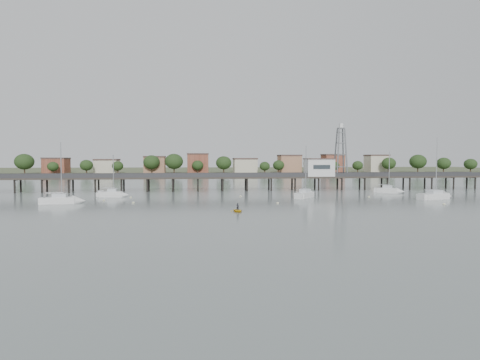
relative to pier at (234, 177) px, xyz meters
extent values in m
plane|color=slate|center=(0.00, -60.00, -3.79)|extent=(500.00, 500.00, 0.00)
cube|color=#2D2823|center=(0.00, 0.00, -0.04)|extent=(150.00, 5.00, 0.50)
cube|color=#333335|center=(0.00, -2.40, 0.76)|extent=(150.00, 0.12, 1.10)
cube|color=#333335|center=(0.00, 2.40, 0.76)|extent=(150.00, 0.12, 1.10)
cylinder|color=black|center=(0.00, -1.90, -1.99)|extent=(0.50, 0.50, 4.40)
cylinder|color=black|center=(0.00, 1.90, -1.99)|extent=(0.50, 0.50, 4.40)
cylinder|color=black|center=(73.00, -1.90, -1.99)|extent=(0.50, 0.50, 4.40)
cylinder|color=black|center=(73.00, 1.90, -1.99)|extent=(0.50, 0.50, 4.40)
cube|color=silver|center=(25.00, 0.00, 2.71)|extent=(8.00, 5.00, 5.00)
cube|color=#4C3833|center=(25.00, 0.00, 5.36)|extent=(8.40, 5.40, 0.30)
cube|color=slate|center=(31.50, 0.00, 14.36)|extent=(1.80, 1.80, 0.30)
cube|color=silver|center=(31.50, 0.00, 15.11)|extent=(0.90, 0.90, 1.20)
cube|color=silver|center=(-30.83, -16.12, -3.32)|extent=(4.73, 1.96, 1.65)
cone|color=silver|center=(-27.91, -16.20, -3.32)|extent=(2.00, 1.88, 1.82)
cube|color=silver|center=(-30.83, -16.12, -2.14)|extent=(2.12, 1.52, 0.75)
cylinder|color=#A5A8AA|center=(-30.51, -16.13, 1.89)|extent=(0.18, 0.18, 8.77)
cylinder|color=#A5A8AA|center=(-31.61, -16.09, -1.59)|extent=(2.73, 0.20, 0.12)
cube|color=silver|center=(-38.57, -29.52, -3.32)|extent=(6.25, 3.13, 1.65)
cone|color=silver|center=(-34.86, -29.00, -3.32)|extent=(2.79, 2.65, 2.33)
cube|color=silver|center=(-38.57, -29.52, -2.14)|extent=(2.89, 2.21, 0.75)
cylinder|color=#A5A8AA|center=(-38.16, -29.46, 3.12)|extent=(0.18, 0.18, 11.23)
cylinder|color=#A5A8AA|center=(-39.56, -29.65, -1.59)|extent=(3.48, 0.60, 0.12)
cube|color=silver|center=(42.85, -29.12, -3.32)|extent=(7.24, 4.54, 1.65)
cone|color=silver|center=(46.88, -27.85, -3.32)|extent=(3.48, 3.36, 2.63)
cube|color=silver|center=(42.85, -29.12, -2.14)|extent=(3.50, 2.91, 0.75)
cylinder|color=#A5A8AA|center=(43.30, -28.98, 3.84)|extent=(0.18, 0.18, 12.68)
cylinder|color=#A5A8AA|center=(41.77, -29.46, -1.59)|extent=(3.80, 1.30, 0.12)
cube|color=silver|center=(40.27, -11.83, -3.32)|extent=(5.45, 4.68, 1.65)
cone|color=silver|center=(42.95, -13.71, -3.32)|extent=(2.95, 2.92, 2.03)
cube|color=silver|center=(40.27, -11.83, -2.14)|extent=(2.84, 2.67, 0.75)
cylinder|color=#A5A8AA|center=(40.57, -12.04, 2.41)|extent=(0.18, 0.18, 9.81)
cylinder|color=#A5A8AA|center=(39.56, -11.32, -1.59)|extent=(2.56, 1.86, 0.12)
cube|color=silver|center=(14.57, -22.62, -3.32)|extent=(5.47, 5.88, 1.65)
cone|color=silver|center=(16.92, -19.85, -3.32)|extent=(3.28, 3.30, 2.26)
cube|color=silver|center=(14.57, -22.62, -2.14)|extent=(3.04, 3.13, 0.75)
cylinder|color=#A5A8AA|center=(14.83, -22.31, 2.94)|extent=(0.18, 0.18, 10.88)
cylinder|color=#A5A8AA|center=(13.95, -23.35, -1.59)|extent=(2.28, 2.66, 0.12)
cube|color=silver|center=(-33.16, -13.88, -3.40)|extent=(4.32, 2.77, 1.11)
cube|color=silver|center=(-34.01, -14.14, -2.74)|extent=(1.67, 1.67, 0.67)
imported|color=yellow|center=(-3.76, -46.11, -3.79)|extent=(2.12, 0.98, 2.86)
imported|color=black|center=(-3.76, -46.11, -3.79)|extent=(0.85, 1.36, 0.31)
ellipsoid|color=beige|center=(30.06, -23.17, -3.71)|extent=(0.56, 0.56, 0.39)
ellipsoid|color=beige|center=(-0.21, -18.51, -3.71)|extent=(0.56, 0.56, 0.39)
ellipsoid|color=beige|center=(-30.87, -24.82, -3.71)|extent=(0.56, 0.56, 0.39)
ellipsoid|color=beige|center=(-23.79, -30.14, -3.71)|extent=(0.56, 0.56, 0.39)
ellipsoid|color=beige|center=(5.71, -34.02, -3.71)|extent=(0.56, 0.56, 0.39)
ellipsoid|color=beige|center=(38.54, -39.36, -3.71)|extent=(0.56, 0.56, 0.39)
ellipsoid|color=beige|center=(-26.17, -18.50, -3.71)|extent=(0.56, 0.56, 0.39)
cube|color=#475133|center=(0.00, 185.00, -3.29)|extent=(500.00, 170.00, 1.40)
cube|color=brown|center=(-90.00, 123.00, 1.91)|extent=(13.00, 10.50, 9.00)
cube|color=brown|center=(-62.00, 123.00, 1.91)|extent=(13.00, 10.50, 9.00)
cube|color=brown|center=(-35.00, 123.00, 1.91)|extent=(13.00, 10.50, 9.00)
cube|color=brown|center=(-10.00, 123.00, 1.91)|extent=(13.00, 10.50, 9.00)
cube|color=brown|center=(18.00, 123.00, 1.91)|extent=(13.00, 10.50, 9.00)
cube|color=brown|center=(45.00, 123.00, 1.91)|extent=(13.00, 10.50, 9.00)
cube|color=brown|center=(72.00, 123.00, 1.91)|extent=(13.00, 10.50, 9.00)
cube|color=brown|center=(100.00, 123.00, 1.91)|extent=(13.00, 10.50, 9.00)
ellipsoid|color=#1C3415|center=(0.00, 111.00, 2.21)|extent=(8.00, 8.00, 6.80)
ellipsoid|color=#1C3415|center=(120.00, 111.00, 2.21)|extent=(8.00, 8.00, 6.80)
camera|label=1|loc=(-10.76, -114.32, 5.28)|focal=30.00mm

